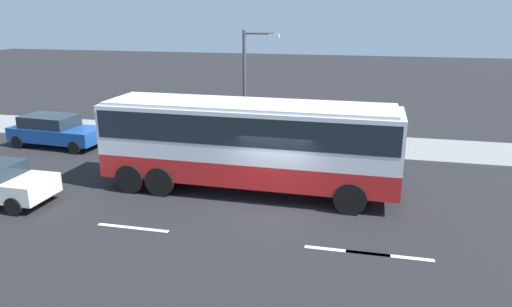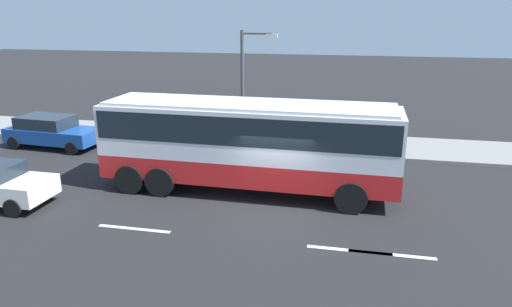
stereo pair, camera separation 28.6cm
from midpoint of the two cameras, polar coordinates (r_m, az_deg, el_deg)
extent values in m
plane|color=black|center=(16.44, 1.84, -6.51)|extent=(120.00, 120.00, 0.00)
cube|color=gray|center=(24.18, 5.37, 1.34)|extent=(80.00, 4.00, 0.15)
cube|color=white|center=(15.40, -15.10, -8.80)|extent=(2.40, 0.16, 0.01)
cube|color=white|center=(13.88, 10.67, -11.47)|extent=(2.40, 0.16, 0.01)
cube|color=white|center=(13.92, 15.59, -11.73)|extent=(2.40, 0.16, 0.01)
cube|color=red|center=(17.53, -1.39, -1.54)|extent=(10.91, 2.73, 0.87)
cube|color=silver|center=(17.15, -1.42, 2.76)|extent=(10.91, 2.73, 1.84)
cube|color=black|center=(17.09, -1.43, 3.61)|extent=(10.69, 2.76, 1.01)
cube|color=black|center=(16.66, 16.83, 1.93)|extent=(0.16, 2.35, 1.47)
cube|color=silver|center=(16.94, -1.45, 5.97)|extent=(10.47, 2.57, 0.12)
cylinder|color=black|center=(18.34, 11.29, -2.47)|extent=(1.10, 0.32, 1.10)
cylinder|color=black|center=(16.04, 10.96, -5.32)|extent=(1.10, 0.32, 1.10)
cylinder|color=black|center=(19.70, -9.08, -0.99)|extent=(1.10, 0.32, 1.10)
cylinder|color=black|center=(17.57, -12.04, -3.38)|extent=(1.10, 0.32, 1.10)
cylinder|color=black|center=(20.17, -12.25, -0.75)|extent=(1.10, 0.32, 1.10)
cylinder|color=black|center=(18.10, -15.50, -3.04)|extent=(1.10, 0.32, 1.10)
cylinder|color=black|center=(18.74, -24.60, -4.06)|extent=(0.64, 0.21, 0.64)
cylinder|color=black|center=(17.56, -27.81, -5.87)|extent=(0.64, 0.21, 0.64)
cube|color=#194799|center=(25.45, -23.64, 2.12)|extent=(4.77, 2.18, 0.67)
cube|color=#1E2833|center=(25.55, -24.45, 3.53)|extent=(2.67, 1.87, 0.58)
cylinder|color=black|center=(25.18, -19.37, 1.65)|extent=(0.65, 0.25, 0.64)
cylinder|color=black|center=(23.85, -21.77, 0.57)|extent=(0.65, 0.25, 0.64)
cylinder|color=black|center=(27.25, -25.11, 2.11)|extent=(0.65, 0.25, 0.64)
cylinder|color=black|center=(26.02, -27.60, 1.13)|extent=(0.65, 0.25, 0.64)
cylinder|color=#38334C|center=(23.46, -3.79, 2.11)|extent=(0.14, 0.14, 0.81)
cylinder|color=#38334C|center=(23.57, -3.50, 2.18)|extent=(0.14, 0.14, 0.81)
cylinder|color=#2672B2|center=(23.34, -3.68, 3.82)|extent=(0.32, 0.32, 0.61)
sphere|color=#9E7051|center=(23.25, -3.70, 4.81)|extent=(0.22, 0.22, 0.22)
cylinder|color=#47474C|center=(22.74, -2.02, 7.77)|extent=(0.16, 0.16, 5.55)
cylinder|color=#47474C|center=(22.31, -0.26, 14.38)|extent=(1.42, 0.10, 0.10)
cube|color=silver|center=(22.18, 1.59, 14.10)|extent=(0.50, 0.24, 0.16)
camera|label=1|loc=(0.14, 89.53, 0.14)|focal=32.94mm
camera|label=2|loc=(0.14, -90.47, -0.14)|focal=32.94mm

